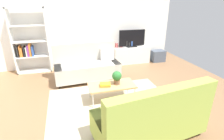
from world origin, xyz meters
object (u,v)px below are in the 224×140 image
object	(u,v)px
bottle_2	(132,44)
tv	(132,39)
bookshelf	(30,43)
table_book_0	(105,85)
couch_beige	(87,65)
potted_plant	(117,77)
bottle_0	(127,44)
vase_0	(116,45)
couch_green	(151,118)
vase_1	(121,45)
bottle_1	(129,45)
coffee_table	(112,86)
tv_console	(131,55)
storage_trunk	(158,56)

from	to	relation	value
bottle_2	tv	bearing A→B (deg)	73.30
bookshelf	table_book_0	bearing A→B (deg)	-53.14
couch_beige	potted_plant	bearing A→B (deg)	106.39
table_book_0	bottle_0	bearing A→B (deg)	60.23
bookshelf	table_book_0	size ratio (longest dim) A/B	8.75
couch_beige	vase_0	xyz separation A→B (m)	(1.27, 1.13, 0.28)
couch_beige	tv	xyz separation A→B (m)	(1.85, 1.06, 0.51)
couch_green	vase_1	distance (m)	4.05
bottle_2	vase_0	bearing A→B (deg)	171.09
potted_plant	bottle_1	distance (m)	2.75
couch_beige	couch_green	size ratio (longest dim) A/B	0.98
bottle_2	bookshelf	bearing A→B (deg)	179.03
coffee_table	bottle_1	world-z (taller)	bottle_1
bottle_1	bottle_2	world-z (taller)	bottle_2
coffee_table	vase_0	bearing A→B (deg)	71.00
tv_console	tv	bearing A→B (deg)	-90.00
bottle_0	couch_green	bearing A→B (deg)	-103.88
potted_plant	tv_console	bearing A→B (deg)	61.89
tv_console	table_book_0	size ratio (longest dim) A/B	5.83
couch_green	vase_0	xyz separation A→B (m)	(0.58, 3.97, 0.28)
tv_console	potted_plant	bearing A→B (deg)	-118.11
tv	bottle_2	bearing A→B (deg)	-106.70
couch_beige	bookshelf	world-z (taller)	bookshelf
couch_green	vase_1	bearing A→B (deg)	71.47
couch_green	bottle_1	bearing A→B (deg)	67.13
coffee_table	tv	bearing A→B (deg)	59.55
couch_green	storage_trunk	distance (m)	4.45
storage_trunk	vase_0	bearing A→B (deg)	174.90
table_book_0	bottle_1	bearing A→B (deg)	58.61
bookshelf	bottle_2	bearing A→B (deg)	-0.97
couch_beige	vase_0	bearing A→B (deg)	-141.79
bottle_0	coffee_table	bearing A→B (deg)	-117.03
couch_beige	storage_trunk	distance (m)	3.12
coffee_table	vase_1	distance (m)	2.78
couch_green	bottle_0	distance (m)	4.01
tv	vase_0	world-z (taller)	tv
tv_console	bookshelf	world-z (taller)	bookshelf
potted_plant	bottle_2	distance (m)	2.80
couch_green	table_book_0	world-z (taller)	couch_green
couch_green	potted_plant	bearing A→B (deg)	89.30
storage_trunk	table_book_0	xyz separation A→B (m)	(-2.73, -2.43, 0.22)
couch_beige	potted_plant	world-z (taller)	couch_beige
potted_plant	tv	bearing A→B (deg)	61.70
coffee_table	vase_0	xyz separation A→B (m)	(0.88, 2.55, 0.33)
coffee_table	table_book_0	size ratio (longest dim) A/B	4.58
bookshelf	table_book_0	distance (m)	3.24
bottle_0	tv	bearing A→B (deg)	5.63
tv_console	vase_0	world-z (taller)	vase_0
bookshelf	vase_1	world-z (taller)	bookshelf
potted_plant	vase_1	distance (m)	2.72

